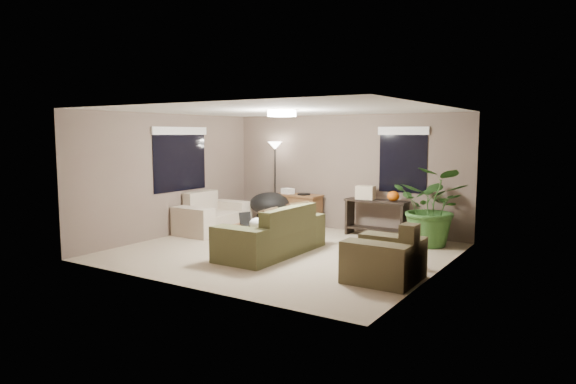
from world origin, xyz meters
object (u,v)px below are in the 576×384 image
Objects in this scene: loveseat at (212,218)px; desk at (297,211)px; floor_lamp at (275,155)px; cat_scratching_post at (415,255)px; papasan_chair at (270,207)px; main_sofa at (274,237)px; houseplant at (433,215)px; armchair at (385,260)px; console_table at (376,215)px; coffee_table at (253,230)px.

desk is at bearing 47.24° from loveseat.
floor_lamp is 3.82× the size of cat_scratching_post.
papasan_chair is (-0.50, -0.35, 0.09)m from desk.
houseplant is (2.15, 2.11, 0.29)m from main_sofa.
loveseat is 1.07× the size of houseplant.
armchair is 0.91× the size of desk.
floor_lamp is (-2.52, 0.03, 1.16)m from console_table.
main_sofa is 2.59m from console_table.
papasan_chair is at bearing 52.91° from loveseat.
main_sofa is at bearing -67.80° from desk.
armchair is 4.31m from desk.
houseplant is at bearing 38.10° from coffee_table.
houseplant reaches higher than armchair.
console_table is at bearing 69.54° from main_sofa.
floor_lamp reaches higher than houseplant.
console_table is 2.59m from cat_scratching_post.
desk is at bearing 138.44° from armchair.
desk is (-0.49, 2.32, 0.02)m from coffee_table.
floor_lamp is at bearing 109.26° from papasan_chair.
armchair is 2.79m from coffee_table.
floor_lamp is at bearing 115.47° from coffee_table.
console_table is 2.60× the size of cat_scratching_post.
houseplant is at bearing -13.98° from console_table.
loveseat is 1.90m from desk.
houseplant reaches higher than cat_scratching_post.
console_table is at bearing 59.90° from coffee_table.
armchair is at bearing -64.98° from console_table.
papasan_chair is (-0.99, 1.97, 0.11)m from coffee_table.
cat_scratching_post is at bearing 79.41° from armchair.
houseplant is at bearing 98.43° from cat_scratching_post.
main_sofa is at bearing -5.76° from coffee_table.
houseplant is at bearing 1.42° from papasan_chair.
armchair is at bearing -33.99° from papasan_chair.
floor_lamp is (-3.88, 2.94, 1.30)m from armchair.
console_table is 1.30m from houseplant.
desk is (1.29, 1.39, 0.08)m from loveseat.
houseplant reaches higher than papasan_chair.
papasan_chair is at bearing -145.05° from desk.
floor_lamp reaches higher than cat_scratching_post.
papasan_chair is (0.79, 1.05, 0.17)m from loveseat.
armchair is 0.67× the size of houseplant.
floor_lamp is (-1.14, 2.40, 1.24)m from coffee_table.
papasan_chair is at bearing -70.74° from floor_lamp.
desk is at bearing 34.95° from papasan_chair.
houseplant is (-0.11, 2.60, 0.29)m from armchair.
cat_scratching_post is (3.88, -1.68, -0.25)m from papasan_chair.
main_sofa is at bearing -135.64° from houseplant.
coffee_table is (-2.73, 0.54, 0.06)m from armchair.
papasan_chair is at bearing -170.38° from console_table.
desk is at bearing 112.20° from main_sofa.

